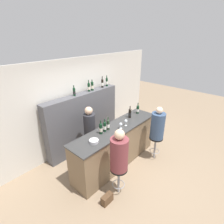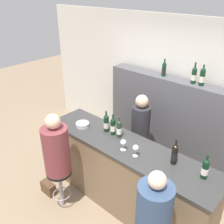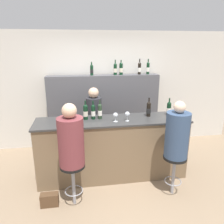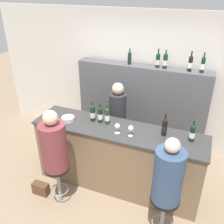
# 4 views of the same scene
# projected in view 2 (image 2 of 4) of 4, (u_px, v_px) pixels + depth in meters

# --- Properties ---
(ground_plane) EXTENTS (16.00, 16.00, 0.00)m
(ground_plane) POSITION_uv_depth(u_px,v_px,m) (112.00, 215.00, 3.64)
(ground_plane) COLOR #8C755B
(wall_back) EXTENTS (6.40, 0.05, 2.60)m
(wall_back) POSITION_uv_depth(u_px,v_px,m) (181.00, 97.00, 4.20)
(wall_back) COLOR beige
(wall_back) RESTS_ON ground_plane
(bar_counter) EXTENTS (2.61, 0.64, 1.08)m
(bar_counter) POSITION_uv_depth(u_px,v_px,m) (125.00, 176.00, 3.59)
(bar_counter) COLOR brown
(bar_counter) RESTS_ON ground_plane
(back_bar_cabinet) EXTENTS (2.44, 0.28, 1.67)m
(back_bar_cabinet) POSITION_uv_depth(u_px,v_px,m) (171.00, 126.00, 4.27)
(back_bar_cabinet) COLOR #4C4C51
(back_bar_cabinet) RESTS_ON ground_plane
(wine_bottle_counter_0) EXTENTS (0.08, 0.08, 0.33)m
(wine_bottle_counter_0) POSITION_uv_depth(u_px,v_px,m) (106.00, 123.00, 3.60)
(wine_bottle_counter_0) COLOR black
(wine_bottle_counter_0) RESTS_ON bar_counter
(wine_bottle_counter_1) EXTENTS (0.07, 0.07, 0.32)m
(wine_bottle_counter_1) POSITION_uv_depth(u_px,v_px,m) (113.00, 126.00, 3.53)
(wine_bottle_counter_1) COLOR black
(wine_bottle_counter_1) RESTS_ON bar_counter
(wine_bottle_counter_2) EXTENTS (0.07, 0.07, 0.33)m
(wine_bottle_counter_2) POSITION_uv_depth(u_px,v_px,m) (119.00, 129.00, 3.46)
(wine_bottle_counter_2) COLOR #233823
(wine_bottle_counter_2) RESTS_ON bar_counter
(wine_bottle_counter_3) EXTENTS (0.08, 0.08, 0.34)m
(wine_bottle_counter_3) POSITION_uv_depth(u_px,v_px,m) (175.00, 154.00, 2.94)
(wine_bottle_counter_3) COLOR black
(wine_bottle_counter_3) RESTS_ON bar_counter
(wine_bottle_counter_4) EXTENTS (0.08, 0.08, 0.31)m
(wine_bottle_counter_4) POSITION_uv_depth(u_px,v_px,m) (205.00, 169.00, 2.72)
(wine_bottle_counter_4) COLOR black
(wine_bottle_counter_4) RESTS_ON bar_counter
(wine_bottle_backbar_0) EXTENTS (0.07, 0.07, 0.28)m
(wine_bottle_backbar_0) POSITION_uv_depth(u_px,v_px,m) (164.00, 69.00, 3.98)
(wine_bottle_backbar_0) COLOR black
(wine_bottle_backbar_0) RESTS_ON back_bar_cabinet
(wine_bottle_backbar_1) EXTENTS (0.07, 0.07, 0.32)m
(wine_bottle_backbar_1) POSITION_uv_depth(u_px,v_px,m) (194.00, 75.00, 3.67)
(wine_bottle_backbar_1) COLOR black
(wine_bottle_backbar_1) RESTS_ON back_bar_cabinet
(wine_bottle_backbar_2) EXTENTS (0.08, 0.08, 0.31)m
(wine_bottle_backbar_2) POSITION_uv_depth(u_px,v_px,m) (202.00, 77.00, 3.60)
(wine_bottle_backbar_2) COLOR black
(wine_bottle_backbar_2) RESTS_ON back_bar_cabinet
(wine_glass_0) EXTENTS (0.08, 0.08, 0.15)m
(wine_glass_0) POSITION_uv_depth(u_px,v_px,m) (123.00, 143.00, 3.20)
(wine_glass_0) COLOR silver
(wine_glass_0) RESTS_ON bar_counter
(wine_glass_1) EXTENTS (0.08, 0.08, 0.16)m
(wine_glass_1) POSITION_uv_depth(u_px,v_px,m) (136.00, 148.00, 3.08)
(wine_glass_1) COLOR silver
(wine_glass_1) RESTS_ON bar_counter
(metal_bowl) EXTENTS (0.20, 0.20, 0.06)m
(metal_bowl) POSITION_uv_depth(u_px,v_px,m) (83.00, 125.00, 3.76)
(metal_bowl) COLOR #B7B7BC
(metal_bowl) RESTS_ON bar_counter
(bar_stool_left) EXTENTS (0.36, 0.36, 0.66)m
(bar_stool_left) POSITION_uv_depth(u_px,v_px,m) (60.00, 179.00, 3.58)
(bar_stool_left) COLOR gray
(bar_stool_left) RESTS_ON ground_plane
(guest_seated_left) EXTENTS (0.36, 0.36, 0.90)m
(guest_seated_left) POSITION_uv_depth(u_px,v_px,m) (56.00, 148.00, 3.33)
(guest_seated_left) COLOR brown
(guest_seated_left) RESTS_ON bar_stool_left
(guest_seated_right) EXTENTS (0.35, 0.35, 0.87)m
(guest_seated_right) POSITION_uv_depth(u_px,v_px,m) (154.00, 212.00, 2.42)
(guest_seated_right) COLOR #334766
(guest_seated_right) RESTS_ON bar_stool_right
(bartender) EXTENTS (0.30, 0.30, 1.51)m
(bartender) POSITION_uv_depth(u_px,v_px,m) (140.00, 140.00, 4.12)
(bartender) COLOR #28282D
(bartender) RESTS_ON ground_plane
(handbag) EXTENTS (0.26, 0.12, 0.20)m
(handbag) POSITION_uv_depth(u_px,v_px,m) (48.00, 188.00, 3.98)
(handbag) COLOR #513823
(handbag) RESTS_ON ground_plane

